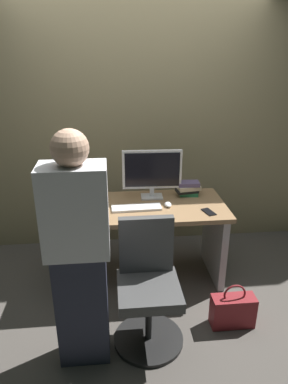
% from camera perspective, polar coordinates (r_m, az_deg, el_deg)
% --- Properties ---
extents(ground_plane, '(9.00, 9.00, 0.00)m').
position_cam_1_polar(ground_plane, '(3.52, -0.08, -13.31)').
color(ground_plane, '#4C4742').
extents(wall_back, '(6.40, 0.10, 3.00)m').
position_cam_1_polar(wall_back, '(3.68, -1.32, 13.69)').
color(wall_back, '#8C7F5B').
rests_on(wall_back, ground).
extents(desk, '(1.47, 0.70, 0.75)m').
position_cam_1_polar(desk, '(3.25, -0.09, -5.87)').
color(desk, '#93704C').
rests_on(desk, ground).
extents(office_chair, '(0.52, 0.52, 0.94)m').
position_cam_1_polar(office_chair, '(2.66, 0.64, -15.32)').
color(office_chair, black).
rests_on(office_chair, ground).
extents(person_at_desk, '(0.40, 0.24, 1.64)m').
position_cam_1_polar(person_at_desk, '(2.31, -10.52, -9.80)').
color(person_at_desk, '#262838').
rests_on(person_at_desk, ground).
extents(monitor, '(0.54, 0.15, 0.46)m').
position_cam_1_polar(monitor, '(3.22, 1.31, 3.32)').
color(monitor, silver).
rests_on(monitor, desk).
extents(keyboard, '(0.43, 0.14, 0.02)m').
position_cam_1_polar(keyboard, '(3.08, -1.22, -2.56)').
color(keyboard, white).
rests_on(keyboard, desk).
extents(mouse, '(0.06, 0.10, 0.03)m').
position_cam_1_polar(mouse, '(3.13, 3.88, -2.01)').
color(mouse, white).
rests_on(mouse, desk).
extents(cup_near_keyboard, '(0.08, 0.08, 0.10)m').
position_cam_1_polar(cup_near_keyboard, '(2.97, -7.59, -2.83)').
color(cup_near_keyboard, silver).
rests_on(cup_near_keyboard, desk).
extents(cup_by_monitor, '(0.08, 0.08, 0.09)m').
position_cam_1_polar(cup_by_monitor, '(3.29, -9.94, -0.55)').
color(cup_by_monitor, white).
rests_on(cup_by_monitor, desk).
extents(book_stack, '(0.23, 0.16, 0.13)m').
position_cam_1_polar(book_stack, '(3.36, 7.13, 0.60)').
color(book_stack, '#338C59').
rests_on(book_stack, desk).
extents(cell_phone, '(0.11, 0.16, 0.01)m').
position_cam_1_polar(cell_phone, '(3.07, 10.36, -3.17)').
color(cell_phone, black).
rests_on(cell_phone, desk).
extents(handbag, '(0.34, 0.14, 0.38)m').
position_cam_1_polar(handbag, '(3.01, 14.09, -17.97)').
color(handbag, maroon).
rests_on(handbag, ground).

